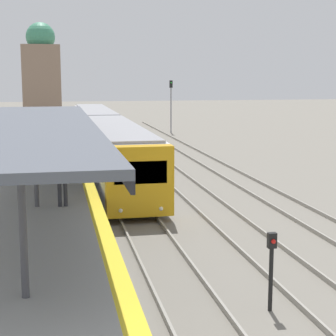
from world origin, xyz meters
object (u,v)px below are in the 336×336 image
object	(u,v)px
person_on_platform	(62,179)
signal_mast_far	(171,100)
train_near	(104,137)
signal_post_near	(271,263)

from	to	relation	value
person_on_platform	signal_mast_far	bearing A→B (deg)	72.25
train_near	signal_mast_far	distance (m)	20.02
person_on_platform	signal_post_near	world-z (taller)	person_on_platform
person_on_platform	signal_post_near	distance (m)	9.02
signal_mast_far	person_on_platform	bearing A→B (deg)	-107.75
signal_post_near	person_on_platform	bearing A→B (deg)	121.05
train_near	signal_post_near	bearing A→B (deg)	-85.64
signal_post_near	signal_mast_far	bearing A→B (deg)	81.45
train_near	person_on_platform	bearing A→B (deg)	-100.16
person_on_platform	train_near	world-z (taller)	train_near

